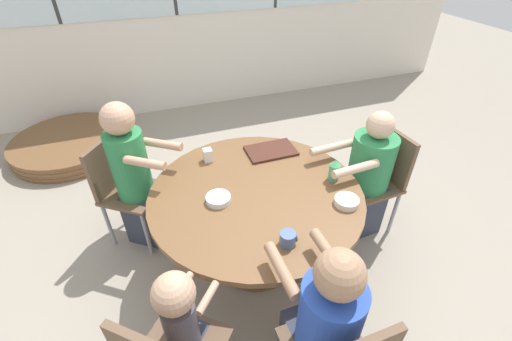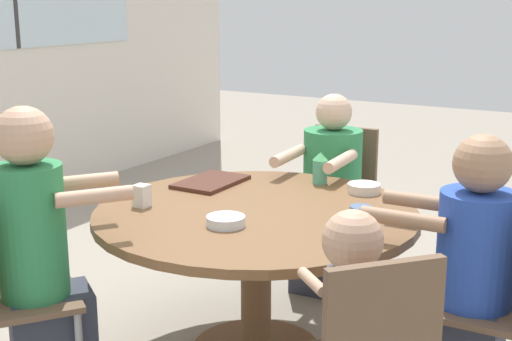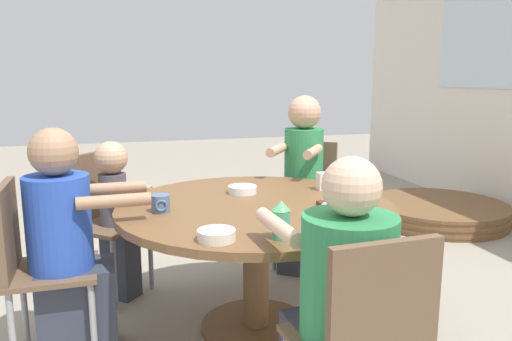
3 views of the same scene
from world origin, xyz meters
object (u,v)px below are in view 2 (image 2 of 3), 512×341
Objects in this scene: coffee_mug at (361,216)px; chair_for_woman_green_shirt at (0,284)px; person_woman_green_shirt at (41,266)px; sippy_cup at (320,168)px; chair_for_man_teal_shirt at (508,293)px; milk_carton_small at (142,196)px; chair_for_man_blue_shirt at (340,189)px; person_man_blue_shirt at (329,202)px; bowl_white_shallow at (364,188)px; bowl_cereal at (226,221)px; person_man_teal_shirt at (464,288)px.

chair_for_woman_green_shirt is at bearing 128.68° from coffee_mug.
sippy_cup is at bearing 101.44° from person_woman_green_shirt.
chair_for_man_teal_shirt is 8.69× the size of milk_carton_small.
chair_for_woman_green_shirt is at bearing 165.69° from milk_carton_small.
sippy_cup is (1.45, -0.69, 0.25)m from chair_for_woman_green_shirt.
chair_for_woman_green_shirt is 0.72× the size of person_woman_green_shirt.
person_man_blue_shirt is (-0.17, -0.01, -0.04)m from chair_for_man_blue_shirt.
chair_for_man_teal_shirt is 5.59× the size of bowl_white_shallow.
chair_for_woman_green_shirt is at bearing -90.00° from person_woman_green_shirt.
person_woman_green_shirt reaches higher than bowl_cereal.
chair_for_man_blue_shirt reaches higher than sippy_cup.
person_woman_green_shirt reaches higher than person_man_blue_shirt.
person_woman_green_shirt reaches higher than chair_for_man_blue_shirt.
chair_for_man_blue_shirt is 8.69× the size of milk_carton_small.
person_woman_green_shirt reaches higher than sippy_cup.
sippy_cup is 1.59× the size of milk_carton_small.
chair_for_man_teal_shirt is 9.07× the size of coffee_mug.
chair_for_man_teal_shirt is 0.80× the size of person_man_blue_shirt.
bowl_white_shallow is 0.97× the size of bowl_cereal.
chair_for_woman_green_shirt is 0.17m from person_woman_green_shirt.
person_man_teal_shirt reaches higher than person_man_blue_shirt.
person_man_teal_shirt reaches higher than chair_for_woman_green_shirt.
chair_for_woman_green_shirt reaches higher than sippy_cup.
person_woman_green_shirt is at bearing 145.99° from bowl_white_shallow.
coffee_mug is 0.70m from sippy_cup.
bowl_cereal is (0.63, -0.65, 0.19)m from chair_for_woman_green_shirt.
milk_carton_small is (-0.24, 0.96, 0.01)m from coffee_mug.
person_woman_green_shirt is at bearing 90.00° from chair_for_woman_green_shirt.
milk_carton_small is (-1.31, 0.40, 0.22)m from chair_for_man_blue_shirt.
person_man_teal_shirt is 11.12× the size of milk_carton_small.
person_man_blue_shirt is 1.24m from milk_carton_small.
person_man_blue_shirt is (1.69, -0.49, -0.09)m from person_woman_green_shirt.
person_man_teal_shirt is at bearing -89.62° from coffee_mug.
sippy_cup is at bearing 100.31° from chair_for_woman_green_shirt.
chair_for_woman_green_shirt reaches higher than bowl_cereal.
person_man_blue_shirt is (0.90, 1.15, -0.04)m from chair_for_man_teal_shirt.
chair_for_man_blue_shirt is 1.23m from coffee_mug.
sippy_cup reaches higher than bowl_cereal.
chair_for_man_teal_shirt is at bearing -117.20° from sippy_cup.
chair_for_man_blue_shirt is 5.46× the size of sippy_cup.
bowl_cereal is (-0.04, -0.48, -0.03)m from milk_carton_small.
chair_for_woman_green_shirt is 0.92m from bowl_cereal.
milk_carton_small is (0.67, -0.17, 0.22)m from chair_for_woman_green_shirt.
bowl_white_shallow reaches higher than bowl_cereal.
coffee_mug is 0.99m from milk_carton_small.
chair_for_woman_green_shirt reaches higher than milk_carton_small.
person_man_teal_shirt is (-1.07, -1.00, -0.01)m from chair_for_man_blue_shirt.
person_man_blue_shirt is 0.98× the size of person_man_teal_shirt.
person_woman_green_shirt is 7.76× the size of bowl_white_shallow.
chair_for_woman_green_shirt is 8.69× the size of milk_carton_small.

